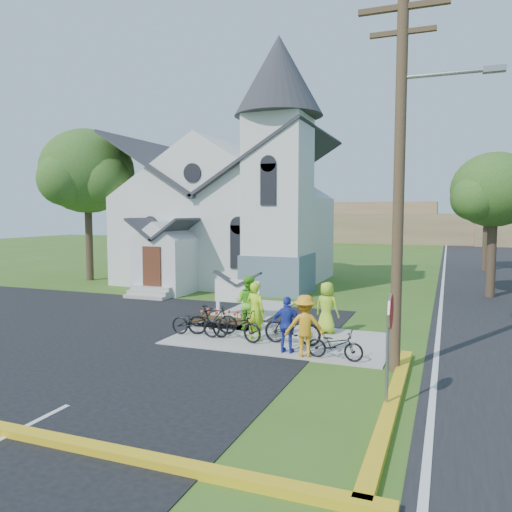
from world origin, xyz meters
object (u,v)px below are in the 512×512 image
at_px(utility_pole, 402,163).
at_px(bike_1, 213,320).
at_px(cyclist_1, 248,303).
at_px(bike_3, 292,327).
at_px(cyclist_4, 327,308).
at_px(church_sign, 237,292).
at_px(cyclist_2, 287,325).
at_px(bike_2, 236,325).
at_px(stop_sign, 390,327).
at_px(cyclist_3, 305,326).
at_px(bike_4, 335,345).
at_px(bike_0, 196,322).
at_px(cyclist_0, 255,311).

height_order(utility_pole, bike_1, utility_pole).
distance_m(cyclist_1, bike_1, 1.41).
height_order(bike_3, cyclist_4, cyclist_4).
distance_m(church_sign, cyclist_2, 5.42).
height_order(cyclist_2, cyclist_4, cyclist_4).
bearing_deg(church_sign, utility_pole, -35.60).
xyz_separation_m(bike_1, bike_2, (1.06, -0.44, -0.00)).
bearing_deg(cyclist_2, stop_sign, 133.17).
distance_m(utility_pole, cyclist_3, 5.17).
distance_m(bike_2, bike_4, 3.53).
bearing_deg(cyclist_4, church_sign, -5.46).
distance_m(church_sign, cyclist_4, 4.19).
xyz_separation_m(cyclist_2, bike_4, (1.45, -0.19, -0.41)).
xyz_separation_m(cyclist_1, bike_2, (0.17, -1.44, -0.46)).
xyz_separation_m(bike_0, bike_2, (1.49, -0.05, 0.02)).
distance_m(stop_sign, cyclist_0, 6.33).
relative_size(stop_sign, cyclist_2, 1.50).
bearing_deg(utility_pole, cyclist_3, 173.38).
distance_m(cyclist_2, bike_3, 0.94).
height_order(cyclist_0, cyclist_2, cyclist_0).
relative_size(cyclist_0, cyclist_2, 1.14).
xyz_separation_m(cyclist_4, bike_4, (0.93, -2.94, -0.46)).
bearing_deg(cyclist_2, bike_1, -23.63).
bearing_deg(bike_0, stop_sign, -119.25).
xyz_separation_m(church_sign, stop_sign, (6.63, -7.40, 0.75)).
distance_m(cyclist_0, bike_4, 3.16).
distance_m(bike_1, bike_3, 2.90).
relative_size(cyclist_1, bike_1, 1.16).
bearing_deg(stop_sign, cyclist_4, 114.45).
bearing_deg(church_sign, bike_0, -90.63).
bearing_deg(cyclist_3, church_sign, -66.30).
relative_size(stop_sign, cyclist_1, 1.29).
bearing_deg(cyclist_2, cyclist_1, -47.89).
xyz_separation_m(utility_pole, cyclist_2, (-3.16, 0.49, -4.52)).
bearing_deg(bike_2, cyclist_0, -49.06).
distance_m(bike_3, bike_4, 1.92).
relative_size(stop_sign, bike_0, 1.37).
bearing_deg(utility_pole, stop_sign, -88.51).
relative_size(bike_2, cyclist_3, 1.07).
height_order(bike_2, cyclist_3, cyclist_3).
relative_size(bike_0, cyclist_1, 0.94).
xyz_separation_m(cyclist_2, cyclist_4, (0.53, 2.76, 0.05)).
relative_size(cyclist_0, bike_0, 1.04).
distance_m(utility_pole, bike_2, 7.16).
bearing_deg(cyclist_3, bike_1, -39.30).
height_order(stop_sign, cyclist_1, stop_sign).
height_order(cyclist_1, bike_2, cyclist_1).
distance_m(utility_pole, bike_0, 8.31).
bearing_deg(cyclist_1, stop_sign, 136.59).
xyz_separation_m(bike_2, cyclist_4, (2.48, 2.02, 0.38)).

